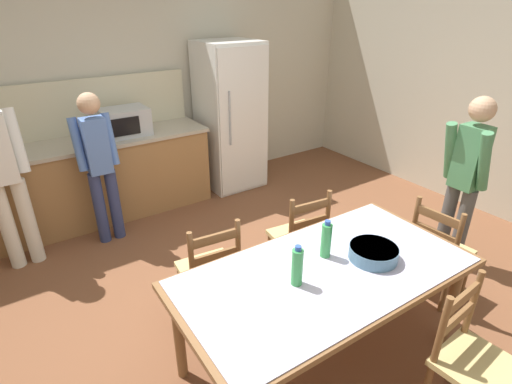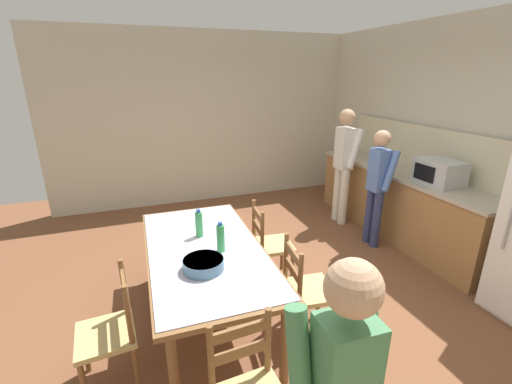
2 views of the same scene
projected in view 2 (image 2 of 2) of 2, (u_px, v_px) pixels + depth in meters
The scene contains 15 objects.
ground_plane at pixel (278, 299), 3.55m from camera, with size 8.32×8.32×0.00m, color brown.
wall_back at pixel (492, 144), 3.94m from camera, with size 6.52×0.12×2.90m, color beige.
wall_left at pixel (205, 120), 5.97m from camera, with size 0.12×5.20×2.90m, color beige.
kitchen_counter at pixel (399, 203), 4.86m from camera, with size 2.97×0.66×0.94m.
counter_splashback at pixel (424, 148), 4.71m from camera, with size 2.93×0.03×0.60m, color beige.
microwave at pixel (440, 172), 4.12m from camera, with size 0.50×0.39×0.30m.
dining_table at pixel (205, 255), 3.03m from camera, with size 1.97×1.02×0.76m.
bottle_near_centre at pixel (199, 224), 3.18m from camera, with size 0.07×0.07×0.27m.
bottle_off_centre at pixel (221, 238), 2.91m from camera, with size 0.07×0.07×0.27m.
serving_bowl at pixel (203, 264), 2.66m from camera, with size 0.32×0.32×0.09m.
chair_side_near_right at pixel (111, 332), 2.48m from camera, with size 0.45×0.43×0.91m.
chair_side_far_right at pixel (306, 290), 2.96m from camera, with size 0.46×0.45×0.91m.
chair_side_far_left at pixel (270, 244), 3.74m from camera, with size 0.46×0.44×0.91m.
person_at_sink at pixel (344, 161), 5.11m from camera, with size 0.44×0.30×1.74m.
person_at_counter at pixel (377, 183), 4.42m from camera, with size 0.39×0.27×1.56m.
Camera 2 is at (2.73, -1.24, 2.21)m, focal length 24.00 mm.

